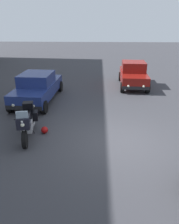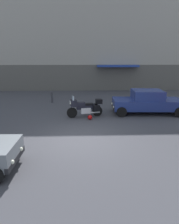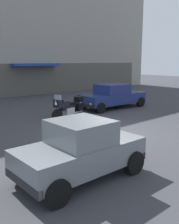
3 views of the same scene
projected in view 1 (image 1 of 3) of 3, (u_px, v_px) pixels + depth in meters
ground_plane at (118, 142)px, 8.19m from camera, size 80.00×80.00×0.00m
motorcycle at (27, 122)px, 8.37m from camera, size 2.24×0.97×1.36m
helmet at (44, 130)px, 8.76m from camera, size 0.28×0.28×0.28m
car_sedan_far at (38, 87)px, 12.08m from camera, size 4.64×2.10×1.56m
car_wagon_end at (133, 74)px, 14.76m from camera, size 3.93×1.93×1.64m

